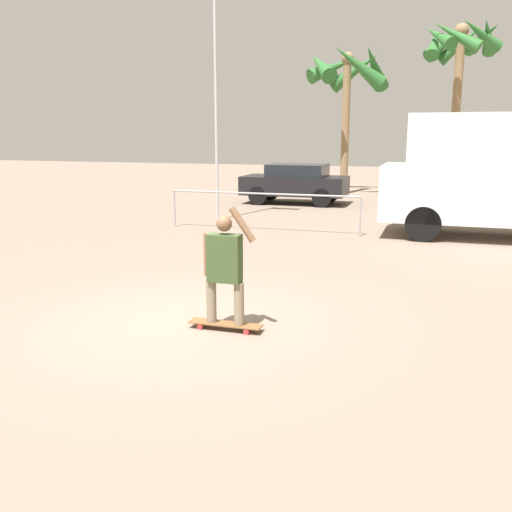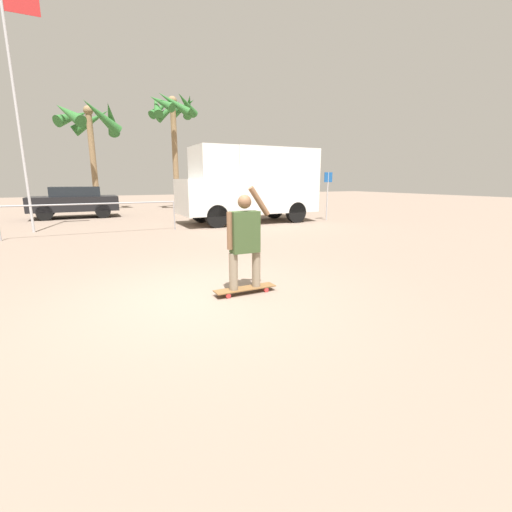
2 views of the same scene
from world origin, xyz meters
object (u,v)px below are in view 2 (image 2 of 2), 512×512
Objects in this scene: person_skateboarder at (245,236)px; palm_tree_center_background at (90,122)px; street_sign at (328,189)px; skateboard at (245,289)px; parked_car_black at (74,201)px; flagpole at (18,98)px; palm_tree_near_van at (173,113)px; camper_van at (251,182)px.

person_skateboarder is 19.21m from palm_tree_center_background.
street_sign reaches higher than person_skateboarder.
parked_car_black is (-2.57, 14.41, 0.74)m from skateboard.
palm_tree_center_background is 14.72m from street_sign.
street_sign is (11.72, -1.66, -3.07)m from flagpole.
palm_tree_near_van is at bearing 22.73° from parked_car_black.
palm_tree_near_van is (-1.26, 8.10, 4.01)m from camper_van.
camper_van is at bearing -39.28° from parked_car_black.
street_sign reaches higher than parked_car_black.
palm_tree_center_background is (-1.36, 18.68, 5.13)m from skateboard.
flagpole reaches higher than person_skateboarder.
skateboard is 0.18× the size of camper_van.
palm_tree_center_background is at bearing 130.67° from street_sign.
street_sign is at bearing -8.08° from flagpole.
street_sign is (7.91, 7.90, 0.46)m from person_skateboarder.
camper_van is 9.05m from parked_car_black.
camper_van is at bearing -59.99° from palm_tree_center_background.
camper_van is 1.50× the size of parked_car_black.
camper_van is (4.40, 8.71, 0.78)m from person_skateboarder.
person_skateboarder is at bearing -100.59° from palm_tree_near_van.
camper_van is (4.40, 8.71, 1.65)m from skateboard.
person_skateboarder is at bearing 180.00° from skateboard.
palm_tree_center_background is at bearing 74.96° from flagpole.
parked_car_black is 0.58× the size of palm_tree_near_van.
palm_tree_near_van is at bearing 46.18° from flagpole.
flagpole is at bearing 174.10° from camper_van.
palm_tree_center_background is (-4.50, 1.88, -0.54)m from palm_tree_near_van.
person_skateboarder is 17.76m from palm_tree_near_van.
palm_tree_center_background reaches higher than street_sign.
palm_tree_near_van reaches higher than camper_van.
camper_van reaches higher than street_sign.
street_sign reaches higher than skateboard.
street_sign is (4.76, -8.91, -4.33)m from palm_tree_near_van.
parked_car_black is at bearing -105.84° from palm_tree_center_background.
person_skateboarder is 10.88m from flagpole.
flagpole reaches higher than palm_tree_near_van.
skateboard is at bearing -0.00° from person_skateboarder.
flagpole is 3.61× the size of street_sign.
flagpole reaches higher than street_sign.
camper_van is 0.87× the size of palm_tree_near_van.
camper_van is 8.70m from flagpole.
palm_tree_center_background is 9.47m from flagpole.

